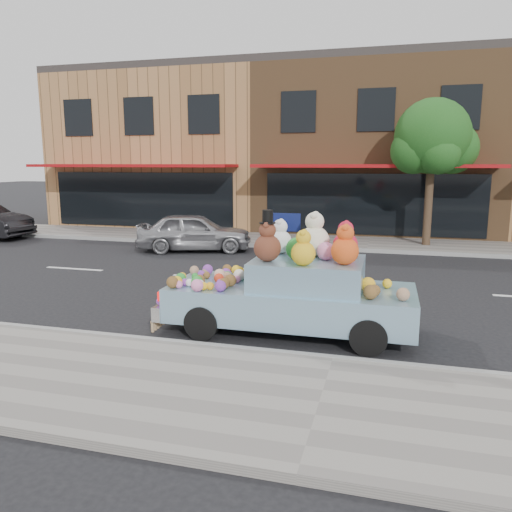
% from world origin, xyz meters
% --- Properties ---
extents(ground, '(120.00, 120.00, 0.00)m').
position_xyz_m(ground, '(0.00, 0.00, 0.00)').
color(ground, black).
rests_on(ground, ground).
extents(near_sidewalk, '(60.00, 3.00, 0.12)m').
position_xyz_m(near_sidewalk, '(0.00, -6.50, 0.06)').
color(near_sidewalk, gray).
rests_on(near_sidewalk, ground).
extents(far_sidewalk, '(60.00, 3.00, 0.12)m').
position_xyz_m(far_sidewalk, '(0.00, 6.50, 0.06)').
color(far_sidewalk, gray).
rests_on(far_sidewalk, ground).
extents(near_kerb, '(60.00, 0.12, 0.13)m').
position_xyz_m(near_kerb, '(0.00, -5.00, 0.07)').
color(near_kerb, gray).
rests_on(near_kerb, ground).
extents(far_kerb, '(60.00, 0.12, 0.13)m').
position_xyz_m(far_kerb, '(0.00, 5.00, 0.07)').
color(far_kerb, gray).
rests_on(far_kerb, ground).
extents(storefront_left, '(10.00, 9.80, 7.30)m').
position_xyz_m(storefront_left, '(-10.00, 11.97, 3.64)').
color(storefront_left, '#A37244').
rests_on(storefront_left, ground).
extents(storefront_mid, '(10.00, 9.80, 7.30)m').
position_xyz_m(storefront_mid, '(0.00, 11.97, 3.64)').
color(storefront_mid, brown).
rests_on(storefront_mid, ground).
extents(street_tree, '(3.00, 2.70, 5.22)m').
position_xyz_m(street_tree, '(2.03, 6.55, 3.69)').
color(street_tree, '#38281C').
rests_on(street_tree, ground).
extents(car_silver, '(4.19, 2.63, 1.33)m').
position_xyz_m(car_silver, '(-5.80, 3.74, 0.66)').
color(car_silver, '#9F9FA3').
rests_on(car_silver, ground).
extents(art_car, '(4.50, 1.80, 2.23)m').
position_xyz_m(art_car, '(-0.89, -3.72, 0.79)').
color(art_car, black).
rests_on(art_car, ground).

